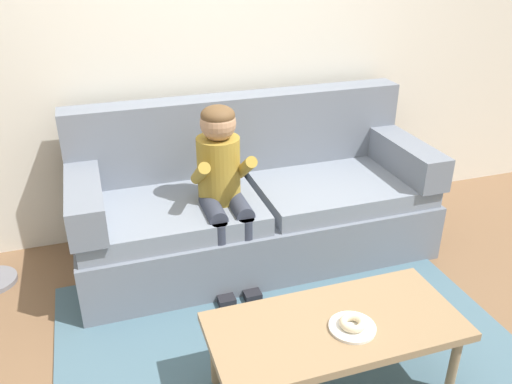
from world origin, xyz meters
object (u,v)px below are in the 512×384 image
at_px(couch, 253,203).
at_px(person_child, 222,179).
at_px(toy_controller, 357,302).
at_px(coffee_table, 335,330).
at_px(donut, 353,323).

height_order(couch, person_child, person_child).
relative_size(person_child, toy_controller, 4.87).
relative_size(couch, toy_controller, 10.17).
bearing_deg(coffee_table, person_child, 101.93).
bearing_deg(person_child, donut, -76.16).
xyz_separation_m(donut, toy_controller, (0.37, 0.58, -0.41)).
relative_size(couch, person_child, 2.09).
xyz_separation_m(coffee_table, person_child, (-0.23, 1.09, 0.31)).
height_order(couch, coffee_table, couch).
bearing_deg(toy_controller, person_child, 164.34).
height_order(person_child, toy_controller, person_child).
relative_size(couch, coffee_table, 1.99).
height_order(coffee_table, donut, donut).
height_order(person_child, donut, person_child).
bearing_deg(person_child, toy_controller, -40.88).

